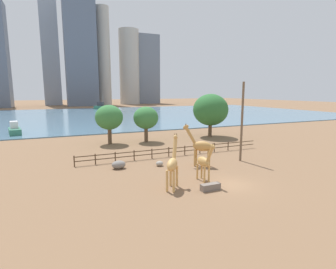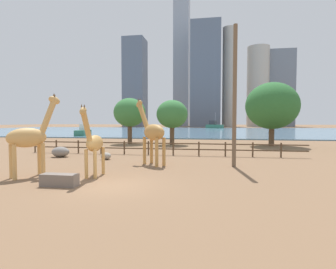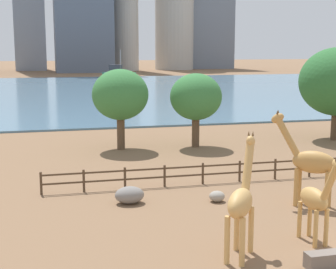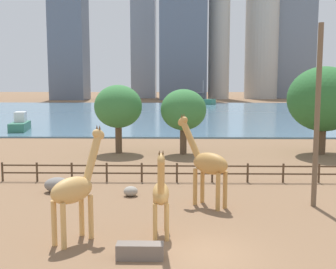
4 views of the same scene
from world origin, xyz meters
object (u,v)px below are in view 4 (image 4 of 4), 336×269
boulder_by_pole (57,185)px  boat_ferry (201,100)px  giraffe_companion (207,163)px  boat_sailboat (20,124)px  giraffe_young (75,189)px  tree_left_large (324,99)px  giraffe_tall (161,194)px  tree_right_tall (183,110)px  tree_center_broad (118,107)px  utility_pole (317,117)px  boulder_near_fence (131,191)px  feeding_trough (140,251)px

boulder_by_pole → boat_ferry: boat_ferry is taller
giraffe_companion → boat_sailboat: giraffe_companion is taller
giraffe_young → tree_left_large: size_ratio=0.59×
boat_ferry → giraffe_young: bearing=-62.9°
giraffe_tall → giraffe_companion: bearing=150.8°
tree_left_large → tree_right_tall: 12.99m
tree_left_large → tree_center_broad: 19.11m
giraffe_companion → boat_sailboat: 41.01m
giraffe_companion → giraffe_young: size_ratio=1.02×
tree_right_tall → utility_pole: bearing=-67.6°
boulder_near_fence → tree_left_large: tree_left_large is taller
tree_center_broad → giraffe_tall: bearing=-77.4°
feeding_trough → tree_right_tall: size_ratio=0.30×
giraffe_tall → boulder_near_fence: bearing=-165.6°
giraffe_tall → tree_center_broad: size_ratio=0.63×
feeding_trough → boat_ferry: (8.55, 110.73, 1.09)m
tree_center_broad → boat_ferry: (12.72, 86.54, -3.01)m
giraffe_young → giraffe_tall: bearing=-45.6°
boulder_by_pole → tree_center_broad: tree_center_broad is taller
boulder_by_pole → utility_pole: bearing=-10.1°
utility_pole → boat_ferry: 103.73m
tree_center_broad → tree_right_tall: tree_center_broad is taller
giraffe_tall → boat_ferry: 108.71m
tree_center_broad → giraffe_young: bearing=-86.7°
giraffe_tall → giraffe_companion: giraffe_companion is taller
giraffe_companion → utility_pole: 6.32m
giraffe_young → boat_ferry: boat_ferry is taller
boulder_by_pole → tree_left_large: size_ratio=0.19×
giraffe_companion → giraffe_young: (-5.89, -5.25, -0.12)m
giraffe_companion → tree_left_large: (11.90, 16.83, 2.78)m
giraffe_young → feeding_trough: bearing=-85.9°
giraffe_tall → giraffe_young: bearing=-84.3°
giraffe_companion → feeding_trough: 7.91m
boat_sailboat → boulder_near_fence: bearing=19.9°
feeding_trough → boat_sailboat: size_ratio=0.30×
utility_pole → boat_ferry: bearing=90.2°
tree_left_large → tree_right_tall: bearing=-179.4°
giraffe_young → tree_left_large: tree_left_large is taller
boulder_near_fence → feeding_trough: 8.97m
boat_sailboat → tree_left_large: bearing=53.6°
tree_left_large → boulder_by_pole: bearing=-145.9°
giraffe_young → boulder_by_pole: bearing=56.9°
utility_pole → boat_ferry: utility_pole is taller
tree_right_tall → boat_ferry: bearing=85.7°
utility_pole → tree_right_tall: 18.02m
giraffe_tall → boulder_near_fence: giraffe_tall is taller
giraffe_tall → boulder_near_fence: (-2.05, 6.57, -1.62)m
tree_left_large → boat_sailboat: bearing=153.8°
tree_left_large → tree_center_broad: (-19.09, 0.35, -0.76)m
giraffe_tall → feeding_trough: (-0.71, -2.30, -1.61)m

